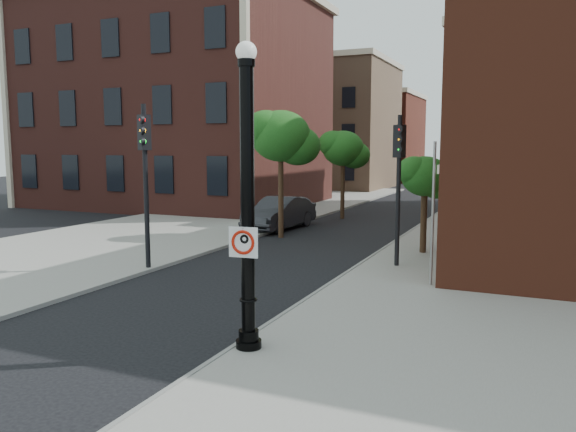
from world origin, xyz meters
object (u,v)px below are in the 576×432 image
at_px(parked_car, 280,213).
at_px(traffic_signal_left, 145,160).
at_px(no_parking_sign, 243,242).
at_px(traffic_signal_right, 399,166).
at_px(lamppost, 248,214).

xyz_separation_m(parked_car, traffic_signal_left, (-0.01, -10.44, 2.90)).
bearing_deg(parked_car, no_parking_sign, -63.02).
height_order(traffic_signal_left, traffic_signal_right, traffic_signal_left).
relative_size(lamppost, traffic_signal_left, 1.11).
distance_m(lamppost, parked_car, 17.19).
bearing_deg(traffic_signal_left, lamppost, -14.97).
xyz_separation_m(traffic_signal_left, traffic_signal_right, (7.52, 3.68, -0.23)).
bearing_deg(lamppost, traffic_signal_left, 141.32).
height_order(parked_car, traffic_signal_left, traffic_signal_left).
bearing_deg(traffic_signal_right, parked_car, 157.92).
xyz_separation_m(lamppost, traffic_signal_left, (-6.61, 5.29, 0.89)).
height_order(lamppost, parked_car, lamppost).
xyz_separation_m(parked_car, traffic_signal_right, (7.51, -6.76, 2.67)).
bearing_deg(parked_car, lamppost, -62.78).
distance_m(lamppost, traffic_signal_right, 9.05).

